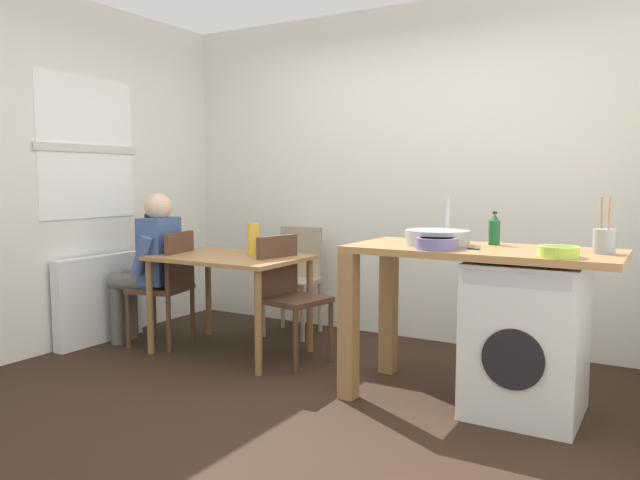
{
  "coord_description": "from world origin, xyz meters",
  "views": [
    {
      "loc": [
        1.96,
        -2.98,
        1.31
      ],
      "look_at": [
        -0.05,
        0.45,
        0.91
      ],
      "focal_mm": 34.46,
      "sensor_mm": 36.0,
      "label": 1
    }
  ],
  "objects_px": {
    "chair_opposite": "(288,291)",
    "bottle_tall_green": "(494,230)",
    "chair_person_seat": "(168,282)",
    "washing_machine": "(526,338)",
    "vase": "(254,239)",
    "mixing_bowl": "(437,243)",
    "utensil_crock": "(604,240)",
    "chair_spare_by_wall": "(296,274)",
    "colander": "(559,251)",
    "dining_table": "(230,268)",
    "seated_person": "(150,260)"
  },
  "relations": [
    {
      "from": "chair_opposite",
      "to": "bottle_tall_green",
      "type": "bearing_deg",
      "value": 102.07
    },
    {
      "from": "chair_person_seat",
      "to": "washing_machine",
      "type": "xyz_separation_m",
      "value": [
        2.73,
        -0.04,
        -0.08
      ]
    },
    {
      "from": "washing_machine",
      "to": "vase",
      "type": "bearing_deg",
      "value": 173.76
    },
    {
      "from": "chair_opposite",
      "to": "washing_machine",
      "type": "xyz_separation_m",
      "value": [
        1.71,
        -0.19,
        -0.08
      ]
    },
    {
      "from": "mixing_bowl",
      "to": "utensil_crock",
      "type": "height_order",
      "value": "utensil_crock"
    },
    {
      "from": "utensil_crock",
      "to": "chair_spare_by_wall",
      "type": "bearing_deg",
      "value": 161.07
    },
    {
      "from": "chair_opposite",
      "to": "utensil_crock",
      "type": "height_order",
      "value": "utensil_crock"
    },
    {
      "from": "chair_person_seat",
      "to": "colander",
      "type": "bearing_deg",
      "value": -107.74
    },
    {
      "from": "mixing_bowl",
      "to": "chair_person_seat",
      "type": "bearing_deg",
      "value": 174.07
    },
    {
      "from": "chair_person_seat",
      "to": "chair_opposite",
      "type": "height_order",
      "value": "same"
    },
    {
      "from": "dining_table",
      "to": "chair_spare_by_wall",
      "type": "relative_size",
      "value": 1.22
    },
    {
      "from": "seated_person",
      "to": "washing_machine",
      "type": "bearing_deg",
      "value": -102.78
    },
    {
      "from": "seated_person",
      "to": "utensil_crock",
      "type": "xyz_separation_m",
      "value": [
        3.26,
        0.05,
        0.32
      ]
    },
    {
      "from": "mixing_bowl",
      "to": "colander",
      "type": "relative_size",
      "value": 1.18
    },
    {
      "from": "utensil_crock",
      "to": "vase",
      "type": "relative_size",
      "value": 1.23
    },
    {
      "from": "seated_person",
      "to": "vase",
      "type": "bearing_deg",
      "value": -88.34
    },
    {
      "from": "chair_opposite",
      "to": "chair_spare_by_wall",
      "type": "height_order",
      "value": "same"
    },
    {
      "from": "utensil_crock",
      "to": "colander",
      "type": "xyz_separation_m",
      "value": [
        -0.18,
        -0.27,
        -0.04
      ]
    },
    {
      "from": "chair_opposite",
      "to": "washing_machine",
      "type": "relative_size",
      "value": 1.05
    },
    {
      "from": "mixing_bowl",
      "to": "washing_machine",
      "type": "bearing_deg",
      "value": 23.45
    },
    {
      "from": "utensil_crock",
      "to": "seated_person",
      "type": "bearing_deg",
      "value": -179.14
    },
    {
      "from": "dining_table",
      "to": "chair_person_seat",
      "type": "distance_m",
      "value": 0.57
    },
    {
      "from": "chair_person_seat",
      "to": "chair_spare_by_wall",
      "type": "distance_m",
      "value": 1.07
    },
    {
      "from": "chair_spare_by_wall",
      "to": "seated_person",
      "type": "height_order",
      "value": "seated_person"
    },
    {
      "from": "chair_person_seat",
      "to": "bottle_tall_green",
      "type": "distance_m",
      "value": 2.54
    },
    {
      "from": "seated_person",
      "to": "colander",
      "type": "distance_m",
      "value": 3.1
    },
    {
      "from": "chair_opposite",
      "to": "colander",
      "type": "relative_size",
      "value": 4.5
    },
    {
      "from": "seated_person",
      "to": "bottle_tall_green",
      "type": "height_order",
      "value": "seated_person"
    },
    {
      "from": "mixing_bowl",
      "to": "utensil_crock",
      "type": "xyz_separation_m",
      "value": [
        0.82,
        0.25,
        0.03
      ]
    },
    {
      "from": "seated_person",
      "to": "utensil_crock",
      "type": "bearing_deg",
      "value": -101.85
    },
    {
      "from": "bottle_tall_green",
      "to": "chair_spare_by_wall",
      "type": "bearing_deg",
      "value": 159.33
    },
    {
      "from": "dining_table",
      "to": "seated_person",
      "type": "xyz_separation_m",
      "value": [
        -0.7,
        -0.12,
        0.03
      ]
    },
    {
      "from": "seated_person",
      "to": "washing_machine",
      "type": "height_order",
      "value": "seated_person"
    },
    {
      "from": "mixing_bowl",
      "to": "colander",
      "type": "distance_m",
      "value": 0.64
    },
    {
      "from": "chair_spare_by_wall",
      "to": "colander",
      "type": "relative_size",
      "value": 4.5
    },
    {
      "from": "vase",
      "to": "mixing_bowl",
      "type": "bearing_deg",
      "value": -14.9
    },
    {
      "from": "chair_opposite",
      "to": "utensil_crock",
      "type": "xyz_separation_m",
      "value": [
        2.07,
        -0.13,
        0.48
      ]
    },
    {
      "from": "dining_table",
      "to": "washing_machine",
      "type": "xyz_separation_m",
      "value": [
        2.18,
        -0.12,
        -0.21
      ]
    },
    {
      "from": "mixing_bowl",
      "to": "utensil_crock",
      "type": "bearing_deg",
      "value": 16.89
    },
    {
      "from": "dining_table",
      "to": "bottle_tall_green",
      "type": "bearing_deg",
      "value": 2.25
    },
    {
      "from": "chair_opposite",
      "to": "bottle_tall_green",
      "type": "xyz_separation_m",
      "value": [
        1.46,
        0.01,
        0.5
      ]
    },
    {
      "from": "dining_table",
      "to": "seated_person",
      "type": "height_order",
      "value": "seated_person"
    },
    {
      "from": "chair_person_seat",
      "to": "seated_person",
      "type": "relative_size",
      "value": 0.75
    },
    {
      "from": "chair_spare_by_wall",
      "to": "seated_person",
      "type": "relative_size",
      "value": 0.75
    },
    {
      "from": "bottle_tall_green",
      "to": "seated_person",
      "type": "bearing_deg",
      "value": -175.78
    },
    {
      "from": "seated_person",
      "to": "vase",
      "type": "xyz_separation_m",
      "value": [
        0.85,
        0.22,
        0.19
      ]
    },
    {
      "from": "seated_person",
      "to": "mixing_bowl",
      "type": "xyz_separation_m",
      "value": [
        2.43,
        -0.2,
        0.29
      ]
    },
    {
      "from": "chair_spare_by_wall",
      "to": "mixing_bowl",
      "type": "relative_size",
      "value": 3.81
    },
    {
      "from": "dining_table",
      "to": "vase",
      "type": "height_order",
      "value": "vase"
    },
    {
      "from": "chair_spare_by_wall",
      "to": "bottle_tall_green",
      "type": "height_order",
      "value": "bottle_tall_green"
    }
  ]
}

